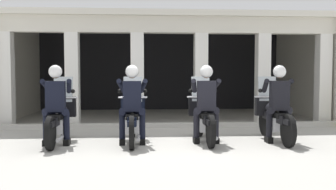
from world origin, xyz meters
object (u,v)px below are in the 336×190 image
object	(u,v)px
motorcycle_far_right	(274,117)
police_officer_center_right	(206,97)
motorcycle_center_left	(133,118)
police_officer_center_left	(132,98)
police_officer_far_left	(56,98)
police_officer_far_right	(279,97)
motorcycle_far_left	(59,118)
motorcycle_center_right	(204,117)

from	to	relation	value
motorcycle_far_right	police_officer_center_right	bearing A→B (deg)	-173.19
motorcycle_far_right	motorcycle_center_left	bearing A→B (deg)	177.79
motorcycle_far_right	police_officer_center_left	bearing A→B (deg)	-176.79
police_officer_far_left	police_officer_center_left	size ratio (longest dim) A/B	1.00
motorcycle_center_left	police_officer_center_right	size ratio (longest dim) A/B	1.29
police_officer_center_right	police_officer_center_left	bearing A→B (deg)	-179.77
police_officer_far_left	motorcycle_far_right	xyz separation A→B (m)	(4.48, 0.26, -0.44)
motorcycle_far_right	police_officer_far_right	size ratio (longest dim) A/B	1.29
police_officer_far_right	motorcycle_far_right	bearing A→B (deg)	87.47
police_officer_center_right	police_officer_far_right	world-z (taller)	same
motorcycle_far_left	police_officer_center_left	world-z (taller)	police_officer_center_left
motorcycle_center_left	motorcycle_far_right	xyz separation A→B (m)	(2.99, 0.00, 0.00)
police_officer_center_left	motorcycle_far_right	xyz separation A→B (m)	(2.99, 0.29, -0.44)
police_officer_center_left	motorcycle_center_right	size ratio (longest dim) A/B	0.78
motorcycle_center_left	police_officer_far_right	bearing A→B (deg)	-1.63
motorcycle_far_left	motorcycle_center_left	xyz separation A→B (m)	(1.49, -0.02, 0.00)
motorcycle_far_left	police_officer_far_right	bearing A→B (deg)	-6.81
police_officer_far_left	motorcycle_center_right	distance (m)	3.03
police_officer_far_left	motorcycle_center_left	size ratio (longest dim) A/B	0.78
police_officer_far_left	motorcycle_center_left	world-z (taller)	police_officer_far_left
motorcycle_center_left	motorcycle_far_left	bearing A→B (deg)	-177.19
motorcycle_far_left	motorcycle_center_right	bearing A→B (deg)	-2.46
motorcycle_center_right	police_officer_far_left	bearing A→B (deg)	-175.73
motorcycle_far_left	police_officer_far_left	world-z (taller)	police_officer_far_left
motorcycle_far_right	motorcycle_far_left	bearing A→B (deg)	177.46
motorcycle_far_left	motorcycle_center_left	world-z (taller)	same
police_officer_far_left	motorcycle_center_left	xyz separation A→B (m)	(1.49, 0.26, -0.44)
motorcycle_center_left	police_officer_far_right	size ratio (longest dim) A/B	1.29
police_officer_center_left	police_officer_far_right	distance (m)	2.99
motorcycle_far_left	motorcycle_far_right	distance (m)	4.48
police_officer_far_left	police_officer_center_right	size ratio (longest dim) A/B	1.00
motorcycle_far_left	motorcycle_center_right	size ratio (longest dim) A/B	1.00
motorcycle_far_right	police_officer_far_right	distance (m)	0.52
motorcycle_center_left	police_officer_center_right	distance (m)	1.57
police_officer_far_left	police_officer_center_right	distance (m)	2.99
motorcycle_far_left	police_officer_far_left	size ratio (longest dim) A/B	1.29
police_officer_far_left	police_officer_center_left	world-z (taller)	same
motorcycle_far_left	police_officer_far_right	world-z (taller)	police_officer_far_right
motorcycle_center_right	motorcycle_far_right	xyz separation A→B (m)	(1.49, -0.04, 0.00)
motorcycle_center_left	police_officer_far_right	xyz separation A→B (m)	(2.98, -0.28, 0.44)
motorcycle_center_left	motorcycle_center_right	bearing A→B (deg)	5.57
motorcycle_center_right	police_officer_center_right	bearing A→B (deg)	-91.86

